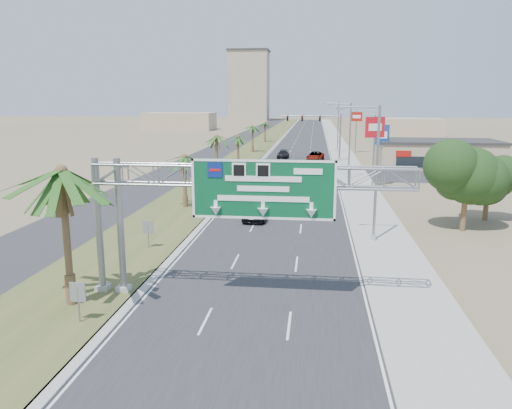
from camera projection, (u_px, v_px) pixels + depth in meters
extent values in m
cube|color=#28282B|center=(303.00, 143.00, 123.68)|extent=(12.00, 300.00, 0.02)
cube|color=#9E9B93|center=(338.00, 143.00, 122.69)|extent=(4.00, 300.00, 0.10)
cube|color=#405425|center=(263.00, 142.00, 124.82)|extent=(7.00, 300.00, 0.12)
cube|color=#28282B|center=(235.00, 142.00, 125.63)|extent=(8.00, 300.00, 0.02)
cylinder|color=gray|center=(120.00, 227.00, 26.56)|extent=(0.36, 0.36, 7.40)
cylinder|color=gray|center=(99.00, 227.00, 26.70)|extent=(0.36, 0.36, 7.40)
cube|color=#9E9B93|center=(124.00, 289.00, 27.28)|extent=(0.70, 0.70, 0.40)
cube|color=#9E9B93|center=(103.00, 288.00, 27.41)|extent=(0.70, 0.70, 0.40)
cube|color=#084D29|center=(263.00, 189.00, 24.73)|extent=(7.20, 0.12, 3.00)
cube|color=navy|center=(215.00, 170.00, 24.73)|extent=(0.75, 0.03, 0.75)
cone|color=white|center=(263.00, 212.00, 24.89)|extent=(0.56, 0.56, 0.45)
cylinder|color=brown|center=(67.00, 240.00, 24.88)|extent=(0.36, 0.36, 7.00)
cylinder|color=brown|center=(71.00, 290.00, 25.43)|extent=(0.54, 0.54, 1.68)
cylinder|color=brown|center=(185.00, 182.00, 48.45)|extent=(0.36, 0.36, 5.00)
cylinder|color=brown|center=(185.00, 202.00, 48.84)|extent=(0.54, 0.54, 1.20)
cylinder|color=brown|center=(217.00, 159.00, 63.92)|extent=(0.36, 0.36, 5.80)
cylinder|color=brown|center=(217.00, 176.00, 64.37)|extent=(0.54, 0.54, 1.39)
cylinder|color=brown|center=(238.00, 151.00, 81.55)|extent=(0.36, 0.36, 4.50)
cylinder|color=brown|center=(238.00, 161.00, 81.90)|extent=(0.54, 0.54, 1.08)
cylinder|color=brown|center=(253.00, 140.00, 99.94)|extent=(0.36, 0.36, 5.20)
cylinder|color=brown|center=(253.00, 149.00, 100.35)|extent=(0.54, 0.54, 1.25)
cylinder|color=brown|center=(265.00, 133.00, 124.28)|extent=(0.36, 0.36, 4.80)
cylinder|color=brown|center=(265.00, 140.00, 124.65)|extent=(0.54, 0.54, 1.15)
cylinder|color=gray|center=(377.00, 175.00, 36.26)|extent=(0.20, 0.20, 10.00)
cylinder|color=gray|center=(360.00, 107.00, 35.43)|extent=(2.80, 0.12, 0.12)
cube|color=slate|center=(340.00, 109.00, 35.61)|extent=(0.50, 0.22, 0.18)
cylinder|color=#9E9B93|center=(373.00, 238.00, 37.23)|extent=(0.44, 0.44, 0.50)
cylinder|color=gray|center=(350.00, 142.00, 65.42)|extent=(0.20, 0.20, 10.00)
cylinder|color=gray|center=(340.00, 104.00, 64.58)|extent=(2.80, 0.12, 0.12)
cube|color=slate|center=(329.00, 105.00, 64.76)|extent=(0.50, 0.22, 0.18)
cylinder|color=#9E9B93|center=(348.00, 177.00, 66.39)|extent=(0.44, 0.44, 0.50)
cylinder|color=gray|center=(338.00, 127.00, 100.41)|extent=(0.20, 0.20, 10.00)
cylinder|color=gray|center=(332.00, 103.00, 99.57)|extent=(2.80, 0.12, 0.12)
cube|color=slate|center=(325.00, 103.00, 99.75)|extent=(0.50, 0.22, 0.18)
cylinder|color=#9E9B93|center=(337.00, 151.00, 101.38)|extent=(0.44, 0.44, 0.50)
cylinder|color=gray|center=(340.00, 138.00, 85.09)|extent=(0.28, 0.28, 8.00)
cylinder|color=gray|center=(311.00, 116.00, 84.91)|extent=(10.00, 0.18, 0.18)
cube|color=black|center=(320.00, 118.00, 84.63)|extent=(0.32, 0.18, 0.95)
cube|color=black|center=(302.00, 118.00, 84.97)|extent=(0.32, 0.18, 0.95)
cube|color=black|center=(288.00, 118.00, 85.26)|extent=(0.32, 0.18, 0.95)
sphere|color=red|center=(320.00, 117.00, 84.45)|extent=(0.22, 0.22, 0.22)
imported|color=black|center=(341.00, 120.00, 84.48)|extent=(0.16, 0.16, 0.60)
cylinder|color=#9E9B93|center=(339.00, 160.00, 85.85)|extent=(0.56, 0.56, 0.60)
cube|color=tan|center=(437.00, 155.00, 77.97)|extent=(18.00, 10.00, 4.00)
cylinder|color=brown|center=(464.00, 207.00, 39.91)|extent=(0.44, 0.44, 3.90)
sphere|color=#163412|center=(467.00, 175.00, 39.38)|extent=(4.50, 4.50, 4.50)
cylinder|color=brown|center=(486.00, 202.00, 43.51)|extent=(0.44, 0.44, 3.30)
sphere|color=#163412|center=(489.00, 177.00, 43.06)|extent=(3.50, 3.50, 3.50)
cylinder|color=gray|center=(79.00, 306.00, 23.31)|extent=(0.08, 0.08, 1.80)
cube|color=slate|center=(78.00, 292.00, 23.17)|extent=(0.75, 0.06, 0.95)
cylinder|color=gray|center=(148.00, 237.00, 35.06)|extent=(0.08, 0.08, 1.80)
cube|color=slate|center=(148.00, 228.00, 34.91)|extent=(0.75, 0.06, 0.95)
cube|color=tan|center=(249.00, 86.00, 259.84)|extent=(20.00, 16.00, 35.00)
cube|color=tan|center=(180.00, 121.00, 176.84)|extent=(24.00, 14.00, 6.00)
cube|color=tan|center=(407.00, 127.00, 148.87)|extent=(20.00, 12.00, 5.00)
imported|color=black|center=(256.00, 210.00, 43.97)|extent=(2.23, 5.10, 1.71)
imported|color=maroon|center=(302.00, 181.00, 60.15)|extent=(1.99, 4.96, 1.60)
imported|color=gray|center=(315.00, 156.00, 86.52)|extent=(3.26, 5.87, 1.55)
imported|color=black|center=(283.00, 154.00, 90.35)|extent=(2.12, 4.88, 1.40)
cylinder|color=gray|center=(374.00, 152.00, 58.96)|extent=(0.20, 0.20, 8.64)
cube|color=red|center=(375.00, 127.00, 58.36)|extent=(2.34, 1.18, 2.40)
cube|color=white|center=(375.00, 127.00, 58.19)|extent=(1.57, 0.67, 0.84)
cylinder|color=gray|center=(382.00, 147.00, 75.20)|extent=(0.20, 0.20, 6.95)
cube|color=navy|center=(382.00, 135.00, 74.83)|extent=(1.97, 1.01, 3.00)
cube|color=white|center=(383.00, 135.00, 74.66)|extent=(1.32, 0.55, 1.05)
cylinder|color=gray|center=(356.00, 132.00, 98.62)|extent=(0.20, 0.20, 8.27)
cube|color=#AD160D|center=(357.00, 117.00, 97.99)|extent=(2.21, 0.34, 1.80)
cube|color=white|center=(357.00, 117.00, 97.82)|extent=(1.54, 0.07, 0.63)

